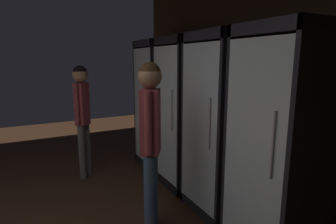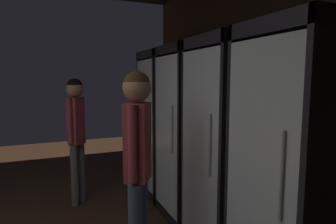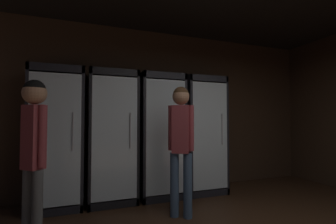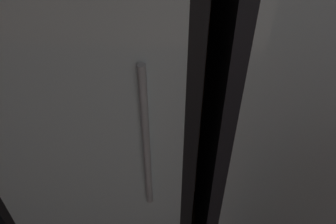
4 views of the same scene
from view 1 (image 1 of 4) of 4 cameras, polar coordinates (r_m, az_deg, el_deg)
name	(u,v)px [view 1 (image 1 of 4)]	position (r m, az deg, el deg)	size (l,w,h in m)	color
wall_back	(291,89)	(2.79, 24.50, 4.42)	(6.00, 0.06, 2.80)	#382619
cooler_far_left	(163,106)	(4.26, -1.01, 1.26)	(0.70, 0.65, 1.95)	black
cooler_left	(189,114)	(3.61, 4.36, -0.52)	(0.70, 0.65, 1.95)	black
cooler_center	(225,126)	(3.01, 11.94, -2.97)	(0.70, 0.65, 1.95)	black
cooler_right	(283,145)	(2.51, 23.04, -6.51)	(0.70, 0.65, 1.95)	black
shopper_near	(150,132)	(2.52, -3.72, -4.23)	(0.29, 0.26, 1.65)	#384C66
shopper_far	(82,107)	(3.93, -17.67, 1.10)	(0.22, 0.22, 1.59)	#4C4C4C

